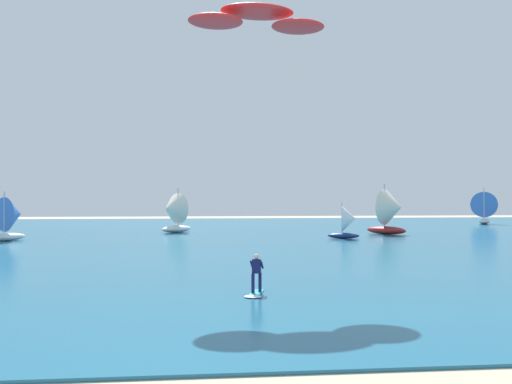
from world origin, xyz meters
TOP-DOWN VIEW (x-y plane):
  - ocean at (0.00, 51.28)m, footprint 160.00×90.00m
  - kitesurfer at (-0.30, 16.07)m, footprint 1.06×2.03m
  - kite at (0.12, 19.60)m, footprint 6.98×2.84m
  - sailboat_leading at (40.55, 71.07)m, footprint 4.52×4.99m
  - sailboat_heeled_over at (-6.14, 55.29)m, footprint 4.56×4.52m
  - sailboat_near_shore at (17.99, 49.80)m, footprint 4.88×4.98m
  - sailboat_outermost at (-20.63, 45.61)m, footprint 3.97×4.14m
  - sailboat_far_right at (11.63, 44.62)m, footprint 3.27×2.87m

SIDE VIEW (x-z plane):
  - ocean at x=0.00m, z-range 0.00..0.10m
  - kitesurfer at x=-0.30m, z-range -0.13..1.54m
  - sailboat_far_right at x=11.63m, z-range -0.05..3.62m
  - sailboat_outermost at x=-20.63m, z-range -0.09..4.52m
  - sailboat_heeled_over at x=-6.14m, z-range -0.12..5.03m
  - sailboat_leading at x=40.55m, z-range -0.13..5.41m
  - sailboat_near_shore at x=17.99m, z-range -0.13..5.46m
  - kite at x=0.12m, z-range 12.43..13.46m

